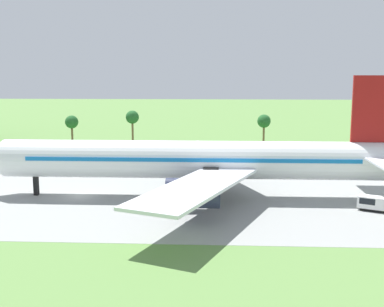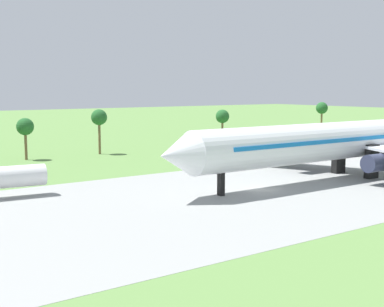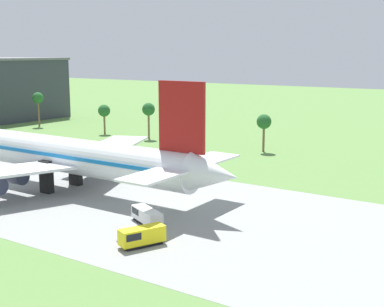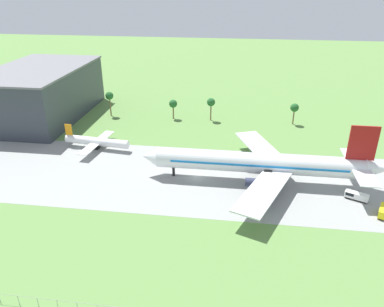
{
  "view_description": "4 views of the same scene",
  "coord_description": "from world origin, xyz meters",
  "px_view_note": "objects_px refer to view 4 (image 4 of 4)",
  "views": [
    {
      "loc": [
        22.64,
        -76.58,
        20.2
      ],
      "look_at": [
        18.72,
        0.4,
        7.28
      ],
      "focal_mm": 45.0,
      "sensor_mm": 36.0,
      "label": 1
    },
    {
      "loc": [
        -53.47,
        -56.68,
        14.97
      ],
      "look_at": [
        -12.4,
        0.4,
        6.28
      ],
      "focal_mm": 50.0,
      "sensor_mm": 36.0,
      "label": 2
    },
    {
      "loc": [
        92.74,
        -63.37,
        23.93
      ],
      "look_at": [
        49.84,
        0.4,
        9.37
      ],
      "focal_mm": 50.0,
      "sensor_mm": 36.0,
      "label": 3
    },
    {
      "loc": [
        12.59,
        -103.4,
        57.72
      ],
      "look_at": [
        -2.11,
        5.0,
        6.0
      ],
      "focal_mm": 35.0,
      "sensor_mm": 36.0,
      "label": 4
    }
  ],
  "objects_px": {
    "regional_aircraft": "(97,142)",
    "fuel_truck": "(356,196)",
    "baggage_tug": "(383,211)",
    "jet_airliner": "(263,163)",
    "terminal_building": "(40,92)"
  },
  "relations": [
    {
      "from": "baggage_tug",
      "to": "jet_airliner",
      "type": "bearing_deg",
      "value": 155.23
    },
    {
      "from": "jet_airliner",
      "to": "baggage_tug",
      "type": "relative_size",
      "value": 12.17
    },
    {
      "from": "fuel_truck",
      "to": "jet_airliner",
      "type": "bearing_deg",
      "value": 165.06
    },
    {
      "from": "regional_aircraft",
      "to": "baggage_tug",
      "type": "relative_size",
      "value": 4.04
    },
    {
      "from": "regional_aircraft",
      "to": "baggage_tug",
      "type": "height_order",
      "value": "regional_aircraft"
    },
    {
      "from": "fuel_truck",
      "to": "baggage_tug",
      "type": "bearing_deg",
      "value": -55.58
    },
    {
      "from": "jet_airliner",
      "to": "regional_aircraft",
      "type": "bearing_deg",
      "value": 164.32
    },
    {
      "from": "regional_aircraft",
      "to": "fuel_truck",
      "type": "bearing_deg",
      "value": -15.45
    },
    {
      "from": "jet_airliner",
      "to": "fuel_truck",
      "type": "height_order",
      "value": "jet_airliner"
    },
    {
      "from": "fuel_truck",
      "to": "terminal_building",
      "type": "relative_size",
      "value": 0.11
    },
    {
      "from": "terminal_building",
      "to": "fuel_truck",
      "type": "bearing_deg",
      "value": -24.16
    },
    {
      "from": "baggage_tug",
      "to": "fuel_truck",
      "type": "bearing_deg",
      "value": 124.42
    },
    {
      "from": "regional_aircraft",
      "to": "fuel_truck",
      "type": "height_order",
      "value": "regional_aircraft"
    },
    {
      "from": "regional_aircraft",
      "to": "fuel_truck",
      "type": "distance_m",
      "value": 89.28
    },
    {
      "from": "baggage_tug",
      "to": "fuel_truck",
      "type": "distance_m",
      "value": 9.06
    }
  ]
}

